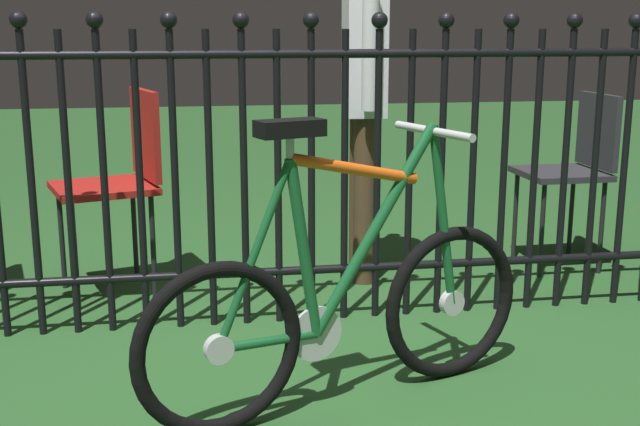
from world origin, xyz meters
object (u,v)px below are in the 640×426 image
bicycle (344,307)px  chair_charcoal (576,161)px  chair_red (122,170)px  person_visitor (364,84)px

bicycle → chair_charcoal: bicycle is taller
bicycle → chair_red: (-0.78, 1.29, 0.24)m
chair_charcoal → person_visitor: (-1.09, -0.03, 0.39)m
chair_red → chair_charcoal: 2.21m
bicycle → person_visitor: bearing=75.6°
chair_red → person_visitor: bearing=1.8°
person_visitor → chair_red: bearing=-178.2°
bicycle → person_visitor: person_visitor is taller
bicycle → chair_charcoal: size_ratio=1.52×
chair_charcoal → bicycle: bearing=-136.5°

